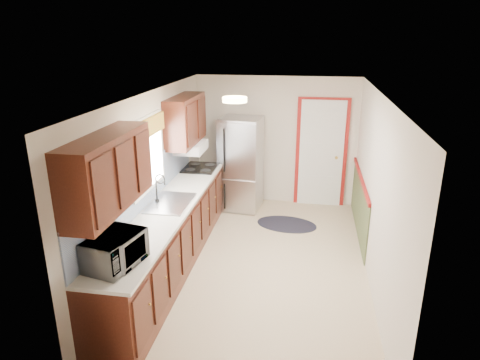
% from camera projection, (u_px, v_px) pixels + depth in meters
% --- Properties ---
extents(room_shell, '(3.20, 5.20, 2.52)m').
position_uv_depth(room_shell, '(260.00, 185.00, 5.71)').
color(room_shell, tan).
rests_on(room_shell, ground).
extents(kitchen_run, '(0.63, 4.00, 2.20)m').
position_uv_depth(kitchen_run, '(166.00, 214.00, 5.76)').
color(kitchen_run, '#39150D').
rests_on(kitchen_run, ground).
extents(back_wall_trim, '(1.12, 2.30, 2.08)m').
position_uv_depth(back_wall_trim, '(329.00, 164.00, 7.72)').
color(back_wall_trim, maroon).
rests_on(back_wall_trim, ground).
extents(ceiling_fixture, '(0.30, 0.30, 0.06)m').
position_uv_depth(ceiling_fixture, '(235.00, 100.00, 5.19)').
color(ceiling_fixture, '#FFD88C').
rests_on(ceiling_fixture, room_shell).
extents(microwave, '(0.44, 0.64, 0.40)m').
position_uv_depth(microwave, '(115.00, 247.00, 4.18)').
color(microwave, white).
rests_on(microwave, kitchen_run).
extents(refrigerator, '(0.78, 0.75, 1.71)m').
position_uv_depth(refrigerator, '(241.00, 164.00, 7.83)').
color(refrigerator, '#B7B7BC').
rests_on(refrigerator, ground).
extents(rug, '(1.12, 0.81, 0.01)m').
position_uv_depth(rug, '(287.00, 224.00, 7.36)').
color(rug, black).
rests_on(rug, ground).
extents(cooktop, '(0.54, 0.65, 0.02)m').
position_uv_depth(cooktop, '(200.00, 168.00, 7.28)').
color(cooktop, black).
rests_on(cooktop, kitchen_run).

